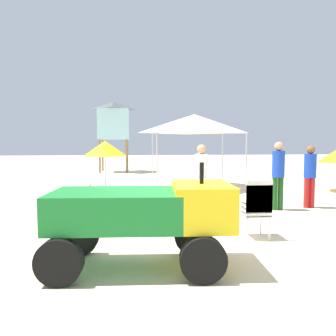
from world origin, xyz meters
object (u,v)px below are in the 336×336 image
stacked_plastic_chairs (257,204)px  popup_canopy (194,124)px  traffic_cone_near (90,191)px  lifeguard_near_right (278,171)px  beach_umbrella_mid (105,148)px  lifeguard_near_left (310,172)px  utility_cart (144,213)px  lifeguard_near_center (201,175)px  surfboard_pile (110,208)px  lifeguard_tower (114,121)px

stacked_plastic_chairs → popup_canopy: bearing=89.2°
traffic_cone_near → lifeguard_near_right: bearing=-23.7°
beach_umbrella_mid → traffic_cone_near: size_ratio=3.78×
beach_umbrella_mid → lifeguard_near_left: bearing=-34.6°
popup_canopy → lifeguard_near_left: bearing=-61.4°
utility_cart → stacked_plastic_chairs: size_ratio=2.35×
utility_cart → lifeguard_near_right: lifeguard_near_right is taller
lifeguard_near_center → popup_canopy: popup_canopy is taller
beach_umbrella_mid → utility_cart: bearing=-80.5°
lifeguard_near_left → traffic_cone_near: bearing=161.4°
lifeguard_near_right → popup_canopy: popup_canopy is taller
traffic_cone_near → surfboard_pile: bearing=-71.1°
utility_cart → traffic_cone_near: 6.08m
utility_cart → stacked_plastic_chairs: utility_cart is taller
surfboard_pile → beach_umbrella_mid: (-0.52, 4.37, 1.40)m
lifeguard_tower → traffic_cone_near: 9.81m
stacked_plastic_chairs → popup_canopy: size_ratio=0.34×
lifeguard_near_right → popup_canopy: size_ratio=0.56×
surfboard_pile → popup_canopy: bearing=57.8°
stacked_plastic_chairs → beach_umbrella_mid: (-3.39, 6.67, 0.91)m
lifeguard_near_center → beach_umbrella_mid: 5.47m
popup_canopy → beach_umbrella_mid: (-3.49, -0.34, -0.97)m
stacked_plastic_chairs → beach_umbrella_mid: beach_umbrella_mid is taller
utility_cart → popup_canopy: (2.18, 8.17, 1.75)m
surfboard_pile → traffic_cone_near: bearing=108.9°
utility_cart → popup_canopy: 8.63m
lifeguard_near_right → traffic_cone_near: (-5.19, 2.28, -0.80)m
beach_umbrella_mid → lifeguard_near_center: bearing=-59.5°
popup_canopy → beach_umbrella_mid: popup_canopy is taller
popup_canopy → traffic_cone_near: (-3.78, -2.32, -2.29)m
surfboard_pile → lifeguard_near_center: (2.24, -0.32, 0.84)m
surfboard_pile → lifeguard_tower: size_ratio=0.62×
lifeguard_near_center → lifeguard_tower: size_ratio=0.41×
lifeguard_near_right → traffic_cone_near: bearing=156.3°
stacked_plastic_chairs → surfboard_pile: 3.72m
utility_cart → lifeguard_tower: lifeguard_tower is taller
lifeguard_near_left → traffic_cone_near: 6.57m
lifeguard_near_left → lifeguard_tower: bearing=118.0°
lifeguard_near_left → stacked_plastic_chairs: bearing=-133.7°
utility_cart → lifeguard_near_center: size_ratio=1.50×
lifeguard_near_center → popup_canopy: 5.30m
utility_cart → lifeguard_near_right: bearing=44.8°
surfboard_pile → beach_umbrella_mid: 4.62m
lifeguard_near_center → lifeguard_tower: 12.63m
lifeguard_tower → traffic_cone_near: (-0.10, -9.39, -2.87)m
lifeguard_near_left → popup_canopy: (-2.40, 4.40, 1.56)m
lifeguard_near_right → lifeguard_tower: bearing=113.6°
lifeguard_tower → popup_canopy: bearing=-62.5°
lifeguard_tower → stacked_plastic_chairs: bearing=-75.7°
lifeguard_near_right → popup_canopy: bearing=107.0°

